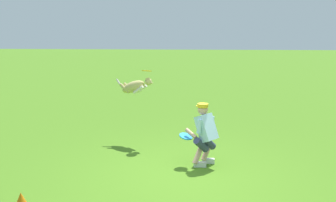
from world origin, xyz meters
TOP-DOWN VIEW (x-y plane):
  - ground_plane at (0.00, 0.00)m, footprint 60.00×60.00m
  - person at (-0.42, -0.64)m, footprint 0.71×0.59m
  - dog at (1.20, -2.18)m, footprint 0.99×0.57m
  - frisbee_flying at (0.90, -2.01)m, footprint 0.25×0.24m
  - frisbee_held at (-0.03, -0.66)m, footprint 0.34×0.35m

SIDE VIEW (x-z plane):
  - ground_plane at x=0.00m, z-range 0.00..0.00m
  - frisbee_held at x=-0.03m, z-range 0.54..0.68m
  - person at x=-0.42m, z-range 0.05..1.34m
  - dog at x=1.20m, z-range 1.12..1.63m
  - frisbee_flying at x=0.90m, z-range 1.74..1.81m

